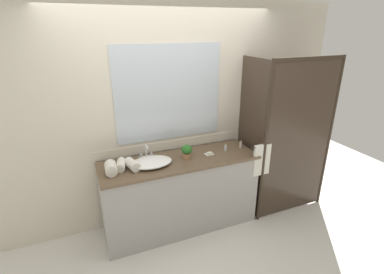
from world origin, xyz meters
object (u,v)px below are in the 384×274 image
at_px(faucet, 146,154).
at_px(rolled_towel_middle, 121,165).
at_px(amenity_bottle_lotion, 241,144).
at_px(rolled_towel_far_edge, 132,165).
at_px(rolled_towel_near_edge, 111,168).
at_px(amenity_bottle_conditioner, 226,148).
at_px(soap_dish, 209,153).
at_px(sink_basin, 151,162).
at_px(potted_plant, 187,151).

distance_m(faucet, rolled_towel_middle, 0.35).
bearing_deg(amenity_bottle_lotion, rolled_towel_far_edge, -177.76).
bearing_deg(amenity_bottle_lotion, rolled_towel_near_edge, -177.57).
distance_m(amenity_bottle_conditioner, rolled_towel_middle, 1.25).
bearing_deg(amenity_bottle_lotion, soap_dish, -175.01).
bearing_deg(rolled_towel_middle, sink_basin, -6.80).
xyz_separation_m(potted_plant, rolled_towel_near_edge, (-0.85, -0.04, -0.03)).
bearing_deg(faucet, amenity_bottle_lotion, -7.68).
bearing_deg(potted_plant, rolled_towel_far_edge, -177.32).
height_order(potted_plant, amenity_bottle_lotion, potted_plant).
relative_size(sink_basin, amenity_bottle_lotion, 5.17).
bearing_deg(rolled_towel_near_edge, amenity_bottle_conditioner, 2.32).
bearing_deg(soap_dish, rolled_towel_near_edge, -178.59).
distance_m(amenity_bottle_conditioner, amenity_bottle_lotion, 0.22).
distance_m(amenity_bottle_conditioner, rolled_towel_far_edge, 1.14).
xyz_separation_m(sink_basin, faucet, (-0.00, 0.20, 0.02)).
height_order(amenity_bottle_lotion, rolled_towel_middle, rolled_towel_middle).
relative_size(amenity_bottle_conditioner, amenity_bottle_lotion, 0.96).
height_order(amenity_bottle_conditioner, rolled_towel_far_edge, rolled_towel_far_edge).
bearing_deg(faucet, soap_dish, -15.46).
xyz_separation_m(soap_dish, rolled_towel_near_edge, (-1.13, -0.03, 0.05)).
xyz_separation_m(soap_dish, rolled_towel_far_edge, (-0.91, -0.01, 0.04)).
bearing_deg(potted_plant, faucet, 157.13).
distance_m(amenity_bottle_lotion, rolled_towel_middle, 1.46).
bearing_deg(rolled_towel_near_edge, rolled_towel_far_edge, 3.61).
relative_size(soap_dish, rolled_towel_middle, 0.52).
distance_m(faucet, amenity_bottle_conditioner, 0.95).
xyz_separation_m(faucet, amenity_bottle_lotion, (1.15, -0.15, -0.01)).
distance_m(rolled_towel_near_edge, rolled_towel_far_edge, 0.22).
xyz_separation_m(faucet, soap_dish, (0.70, -0.19, -0.04)).
xyz_separation_m(soap_dish, amenity_bottle_conditioner, (0.23, 0.03, 0.03)).
relative_size(sink_basin, rolled_towel_middle, 2.41).
xyz_separation_m(potted_plant, rolled_towel_far_edge, (-0.63, -0.03, -0.04)).
distance_m(amenity_bottle_lotion, rolled_towel_near_edge, 1.58).
bearing_deg(rolled_towel_middle, faucet, 26.95).
height_order(amenity_bottle_conditioner, rolled_towel_middle, rolled_towel_middle).
relative_size(potted_plant, amenity_bottle_lotion, 1.80).
bearing_deg(potted_plant, rolled_towel_middle, 178.54).
bearing_deg(sink_basin, rolled_towel_far_edge, -177.04).
distance_m(potted_plant, rolled_towel_far_edge, 0.63).
height_order(potted_plant, amenity_bottle_conditioner, potted_plant).
distance_m(sink_basin, rolled_towel_near_edge, 0.43).
relative_size(amenity_bottle_conditioner, rolled_towel_far_edge, 0.42).
relative_size(rolled_towel_middle, rolled_towel_far_edge, 0.95).
relative_size(rolled_towel_near_edge, rolled_towel_middle, 0.98).
relative_size(amenity_bottle_conditioner, rolled_towel_middle, 0.45).
bearing_deg(amenity_bottle_lotion, amenity_bottle_conditioner, -176.87).
xyz_separation_m(amenity_bottle_lotion, rolled_towel_middle, (-1.46, -0.00, 0.00)).
xyz_separation_m(potted_plant, rolled_towel_middle, (-0.74, 0.02, -0.04)).
bearing_deg(sink_basin, potted_plant, 2.54).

